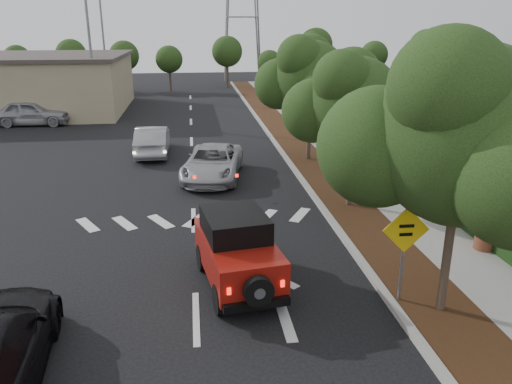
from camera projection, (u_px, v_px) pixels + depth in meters
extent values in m
plane|color=black|center=(196.00, 318.00, 11.34)|extent=(120.00, 120.00, 0.00)
cube|color=#9E9B93|center=(292.00, 166.00, 23.15)|extent=(0.20, 70.00, 0.15)
cube|color=black|center=(313.00, 165.00, 23.27)|extent=(1.80, 70.00, 0.12)
cube|color=gray|center=(352.00, 164.00, 23.50)|extent=(2.00, 70.00, 0.12)
cube|color=black|center=(381.00, 156.00, 23.56)|extent=(0.80, 70.00, 0.80)
cylinder|color=black|center=(203.00, 257.00, 13.48)|extent=(0.36, 0.75, 0.72)
cylinder|color=black|center=(253.00, 251.00, 13.84)|extent=(0.36, 0.75, 0.72)
cylinder|color=black|center=(220.00, 299.00, 11.43)|extent=(0.36, 0.75, 0.72)
cylinder|color=black|center=(278.00, 291.00, 11.79)|extent=(0.36, 0.75, 0.72)
cube|color=maroon|center=(238.00, 255.00, 12.48)|extent=(2.10, 3.52, 0.90)
cube|color=black|center=(235.00, 224.00, 12.49)|extent=(1.74, 2.03, 0.57)
cube|color=maroon|center=(227.00, 238.00, 13.65)|extent=(1.54, 1.13, 0.74)
cube|color=black|center=(257.00, 305.00, 11.03)|extent=(1.54, 0.39, 0.20)
cylinder|color=black|center=(259.00, 291.00, 10.79)|extent=(0.70, 0.30, 0.68)
cube|color=#FF190C|center=(229.00, 291.00, 10.79)|extent=(0.09, 0.05, 0.16)
cube|color=#FF190C|center=(283.00, 284.00, 11.11)|extent=(0.09, 0.05, 0.16)
imported|color=#A3A5AA|center=(213.00, 163.00, 21.39)|extent=(3.13, 5.25, 1.37)
imported|color=#94989B|center=(153.00, 140.00, 25.27)|extent=(1.54, 4.41, 1.45)
imported|color=#9A9DA1|center=(31.00, 113.00, 32.53)|extent=(4.90, 2.11, 1.65)
cylinder|color=slate|center=(403.00, 258.00, 11.54)|extent=(0.07, 0.07, 2.16)
cube|color=yellow|center=(406.00, 230.00, 11.28)|extent=(1.10, 0.05, 1.10)
cube|color=black|center=(407.00, 226.00, 11.23)|extent=(0.35, 0.02, 0.08)
cube|color=black|center=(406.00, 235.00, 11.29)|extent=(0.31, 0.02, 0.08)
cylinder|color=brown|center=(484.00, 240.00, 14.46)|extent=(0.57, 0.57, 0.55)
sphere|color=black|center=(487.00, 223.00, 14.29)|extent=(0.69, 0.69, 0.69)
imported|color=black|center=(487.00, 221.00, 14.26)|extent=(0.60, 0.52, 0.65)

